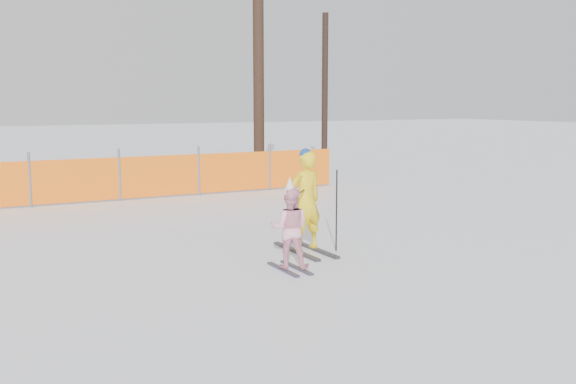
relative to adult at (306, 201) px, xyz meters
name	(u,v)px	position (x,y,z in m)	size (l,w,h in m)	color
ground	(304,263)	(-0.40, -0.67, -0.81)	(120.00, 120.00, 0.00)	white
adult	(306,201)	(0.00, 0.00, 0.00)	(0.61, 1.38, 1.64)	black
child	(290,227)	(-0.75, -0.87, -0.21)	(0.70, 0.86, 1.32)	black
ski_poles	(321,204)	(0.11, -0.30, -0.02)	(1.14, 0.70, 1.30)	black
safety_fence	(23,183)	(-3.45, 6.63, -0.26)	(15.91, 0.06, 1.25)	#595960
tree_trunks	(275,72)	(4.52, 9.90, 2.50)	(3.15, 0.99, 7.00)	black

